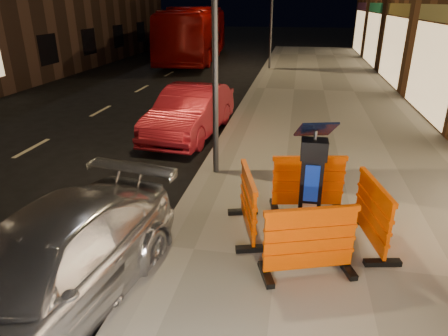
% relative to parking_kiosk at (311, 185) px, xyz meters
% --- Properties ---
extents(ground_plane, '(120.00, 120.00, 0.00)m').
position_rel_parking_kiosk_xyz_m(ground_plane, '(-2.20, -0.67, -1.06)').
color(ground_plane, black).
rests_on(ground_plane, ground).
extents(sidewalk, '(6.00, 60.00, 0.15)m').
position_rel_parking_kiosk_xyz_m(sidewalk, '(0.80, -0.67, -0.99)').
color(sidewalk, gray).
rests_on(sidewalk, ground).
extents(kerb, '(0.30, 60.00, 0.15)m').
position_rel_parking_kiosk_xyz_m(kerb, '(-2.20, -0.67, -0.99)').
color(kerb, slate).
rests_on(kerb, ground).
extents(parking_kiosk, '(0.70, 0.70, 1.83)m').
position_rel_parking_kiosk_xyz_m(parking_kiosk, '(0.00, 0.00, 0.00)').
color(parking_kiosk, black).
rests_on(parking_kiosk, sidewalk).
extents(barrier_front, '(1.41, 0.93, 1.02)m').
position_rel_parking_kiosk_xyz_m(barrier_front, '(0.00, -0.95, -0.40)').
color(barrier_front, '#EC4C00').
rests_on(barrier_front, sidewalk).
extents(barrier_back, '(1.38, 0.77, 1.02)m').
position_rel_parking_kiosk_xyz_m(barrier_back, '(0.00, 0.95, -0.40)').
color(barrier_back, '#EC4C00').
rests_on(barrier_back, sidewalk).
extents(barrier_kerbside, '(0.87, 1.40, 1.02)m').
position_rel_parking_kiosk_xyz_m(barrier_kerbside, '(-0.95, 0.00, -0.40)').
color(barrier_kerbside, '#EC4C00').
rests_on(barrier_kerbside, sidewalk).
extents(barrier_bldgside, '(0.79, 1.39, 1.02)m').
position_rel_parking_kiosk_xyz_m(barrier_bldgside, '(0.95, 0.00, -0.40)').
color(barrier_bldgside, '#EC4C00').
rests_on(barrier_bldgside, sidewalk).
extents(car_silver, '(2.47, 4.63, 1.28)m').
position_rel_parking_kiosk_xyz_m(car_silver, '(-3.16, -2.15, -1.06)').
color(car_silver, silver).
rests_on(car_silver, ground).
extents(car_red, '(1.87, 4.40, 1.41)m').
position_rel_parking_kiosk_xyz_m(car_red, '(-3.29, 5.20, -1.06)').
color(car_red, '#A81927').
rests_on(car_red, ground).
extents(bus_doubledecker, '(3.81, 12.12, 3.32)m').
position_rel_parking_kiosk_xyz_m(bus_doubledecker, '(-7.16, 20.92, -1.06)').
color(bus_doubledecker, '#850605').
rests_on(bus_doubledecker, ground).
extents(street_lamp_mid, '(0.12, 0.12, 6.00)m').
position_rel_parking_kiosk_xyz_m(street_lamp_mid, '(-1.95, 2.33, 2.09)').
color(street_lamp_mid, '#3F3F44').
rests_on(street_lamp_mid, sidewalk).
extents(street_lamp_far, '(0.12, 0.12, 6.00)m').
position_rel_parking_kiosk_xyz_m(street_lamp_far, '(-1.95, 17.33, 2.09)').
color(street_lamp_far, '#3F3F44').
rests_on(street_lamp_far, sidewalk).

